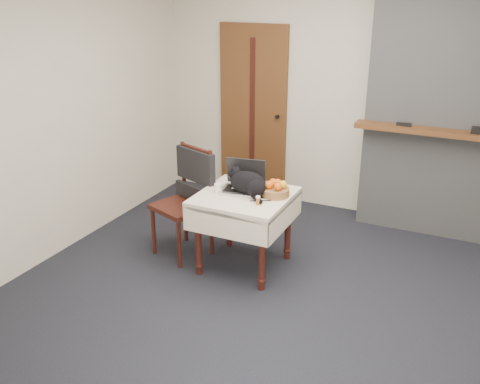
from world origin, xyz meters
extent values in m
plane|color=black|center=(0.00, 0.00, 0.00)|extent=(4.50, 4.50, 0.00)
cube|color=beige|center=(0.00, 2.00, 1.30)|extent=(4.50, 0.02, 2.60)
cube|color=beige|center=(-2.25, 0.00, 1.30)|extent=(0.02, 4.00, 2.60)
cube|color=brown|center=(-1.20, 1.98, 1.00)|extent=(0.82, 0.05, 2.00)
cube|color=#3C1610|center=(-1.20, 1.95, 1.00)|extent=(0.06, 0.01, 1.70)
cylinder|color=black|center=(-0.88, 1.93, 1.00)|extent=(0.04, 0.06, 0.04)
cube|color=gray|center=(0.90, 1.85, 1.30)|extent=(1.50, 0.30, 2.60)
cube|color=brown|center=(0.90, 1.61, 1.10)|extent=(1.62, 0.18, 0.05)
cube|color=black|center=(0.55, 1.61, 1.14)|extent=(0.14, 0.04, 0.03)
cube|color=black|center=(1.20, 1.61, 1.16)|extent=(0.10, 0.07, 0.06)
cylinder|color=#3C1610|center=(-0.83, 0.00, 0.32)|extent=(0.06, 0.06, 0.64)
sphere|color=#3C1610|center=(-0.83, 0.00, 0.08)|extent=(0.07, 0.07, 0.07)
cylinder|color=#3C1610|center=(-0.23, 0.00, 0.32)|extent=(0.06, 0.06, 0.64)
sphere|color=#3C1610|center=(-0.23, 0.00, 0.08)|extent=(0.07, 0.07, 0.07)
cylinder|color=#3C1610|center=(-0.83, 0.60, 0.32)|extent=(0.06, 0.06, 0.64)
sphere|color=#3C1610|center=(-0.83, 0.60, 0.08)|extent=(0.07, 0.07, 0.07)
cylinder|color=#3C1610|center=(-0.23, 0.60, 0.32)|extent=(0.06, 0.06, 0.64)
sphere|color=#3C1610|center=(-0.23, 0.60, 0.08)|extent=(0.07, 0.07, 0.07)
cube|color=beige|center=(-0.53, 0.30, 0.67)|extent=(0.78, 0.78, 0.06)
cube|color=beige|center=(-0.53, -0.08, 0.56)|extent=(0.78, 0.01, 0.22)
cube|color=beige|center=(-0.53, 0.69, 0.56)|extent=(0.78, 0.01, 0.22)
cube|color=beige|center=(-0.91, 0.30, 0.56)|extent=(0.01, 0.78, 0.22)
cube|color=beige|center=(-0.14, 0.30, 0.56)|extent=(0.01, 0.78, 0.22)
cube|color=#B7B7BC|center=(-0.58, 0.35, 0.71)|extent=(0.40, 0.31, 0.02)
cube|color=black|center=(-0.58, 0.35, 0.72)|extent=(0.32, 0.22, 0.00)
cube|color=black|center=(-0.60, 0.49, 0.84)|extent=(0.36, 0.12, 0.25)
cube|color=#9CC5E4|center=(-0.60, 0.49, 0.84)|extent=(0.33, 0.11, 0.22)
ellipsoid|color=black|center=(-0.51, 0.33, 0.80)|extent=(0.37, 0.28, 0.21)
ellipsoid|color=black|center=(-0.42, 0.29, 0.78)|extent=(0.22, 0.23, 0.17)
sphere|color=black|center=(-0.66, 0.38, 0.85)|extent=(0.15, 0.15, 0.12)
ellipsoid|color=white|center=(-0.70, 0.39, 0.82)|extent=(0.07, 0.07, 0.06)
ellipsoid|color=white|center=(-0.63, 0.37, 0.76)|extent=(0.07, 0.08, 0.08)
cone|color=black|center=(-0.66, 0.35, 0.91)|extent=(0.05, 0.06, 0.05)
cone|color=black|center=(-0.64, 0.41, 0.91)|extent=(0.05, 0.06, 0.05)
cylinder|color=black|center=(-0.38, 0.21, 0.72)|extent=(0.16, 0.14, 0.04)
sphere|color=white|center=(-0.65, 0.34, 0.72)|extent=(0.04, 0.04, 0.04)
sphere|color=white|center=(-0.63, 0.41, 0.72)|extent=(0.04, 0.04, 0.04)
cylinder|color=white|center=(-0.76, 0.26, 0.74)|extent=(0.07, 0.07, 0.07)
cylinder|color=#A44C14|center=(-0.33, 0.15, 0.73)|extent=(0.03, 0.03, 0.06)
cylinder|color=white|center=(-0.33, 0.15, 0.77)|extent=(0.04, 0.04, 0.01)
cylinder|color=olive|center=(-0.28, 0.39, 0.73)|extent=(0.24, 0.24, 0.07)
sphere|color=orange|center=(-0.33, 0.36, 0.80)|extent=(0.07, 0.07, 0.07)
sphere|color=orange|center=(-0.24, 0.35, 0.80)|extent=(0.07, 0.07, 0.07)
sphere|color=orange|center=(-0.28, 0.44, 0.80)|extent=(0.07, 0.07, 0.07)
sphere|color=gold|center=(-0.22, 0.42, 0.80)|extent=(0.07, 0.07, 0.07)
sphere|color=orange|center=(-0.32, 0.43, 0.80)|extent=(0.07, 0.07, 0.07)
cube|color=black|center=(-0.31, 0.31, 0.70)|extent=(0.16, 0.06, 0.01)
cube|color=#3C1610|center=(-1.16, 0.27, 0.48)|extent=(0.58, 0.58, 0.04)
cylinder|color=#3C1610|center=(-1.41, 0.16, 0.24)|extent=(0.04, 0.04, 0.48)
cylinder|color=#3C1610|center=(-1.04, 0.03, 0.24)|extent=(0.04, 0.04, 0.48)
cylinder|color=#3C1610|center=(-1.27, 0.52, 0.24)|extent=(0.04, 0.04, 0.48)
cylinder|color=#3C1610|center=(-0.91, 0.39, 0.24)|extent=(0.04, 0.04, 0.48)
cylinder|color=#3C1610|center=(-1.27, 0.52, 0.75)|extent=(0.04, 0.04, 0.54)
cylinder|color=#3C1610|center=(-0.91, 0.39, 0.75)|extent=(0.04, 0.04, 0.54)
cube|color=#3C1610|center=(-1.09, 0.46, 0.86)|extent=(0.38, 0.16, 0.30)
cube|color=black|center=(-1.09, 0.45, 0.84)|extent=(0.47, 0.22, 0.30)
camera|label=1|loc=(1.28, -3.59, 2.41)|focal=40.00mm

